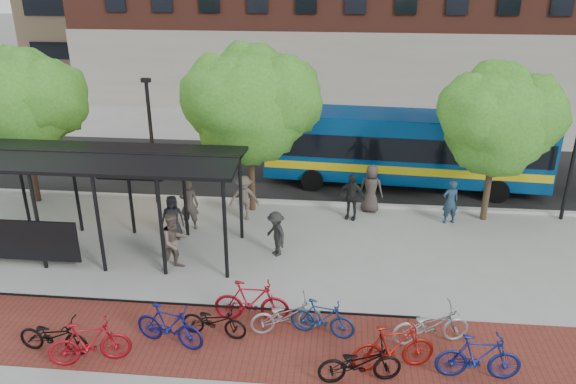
# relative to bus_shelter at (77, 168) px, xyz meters

# --- Properties ---
(ground) EXTENTS (160.00, 160.00, 0.00)m
(ground) POSITION_rel_bus_shelter_xyz_m (8.13, 0.48, -3.00)
(ground) COLOR #9E9E99
(ground) RESTS_ON ground
(asphalt_street) EXTENTS (160.00, 8.00, 0.01)m
(asphalt_street) POSITION_rel_bus_shelter_xyz_m (8.13, 8.48, -2.99)
(asphalt_street) COLOR black
(asphalt_street) RESTS_ON ground
(curb) EXTENTS (160.00, 0.25, 0.12)m
(curb) POSITION_rel_bus_shelter_xyz_m (8.13, 4.48, -2.94)
(curb) COLOR #B7B7B2
(curb) RESTS_ON ground
(brick_strip) EXTENTS (24.00, 3.00, 0.01)m
(brick_strip) POSITION_rel_bus_shelter_xyz_m (6.13, -4.52, -3.00)
(brick_strip) COLOR maroon
(brick_strip) RESTS_ON ground
(bike_rack_rail) EXTENTS (12.00, 0.05, 0.95)m
(bike_rack_rail) POSITION_rel_bus_shelter_xyz_m (4.83, -3.62, -3.00)
(bike_rack_rail) COLOR black
(bike_rack_rail) RESTS_ON ground
(bus_shelter) EXTENTS (10.60, 3.07, 3.60)m
(bus_shelter) POSITION_rel_bus_shelter_xyz_m (0.00, 0.00, 0.00)
(bus_shelter) COLOR black
(bus_shelter) RESTS_ON ground
(tree_a) EXTENTS (4.90, 4.00, 6.18)m
(tree_a) POSITION_rel_bus_shelter_xyz_m (-3.77, 3.83, 1.24)
(tree_a) COLOR #382619
(tree_a) RESTS_ON ground
(tree_b) EXTENTS (5.15, 4.20, 6.47)m
(tree_b) POSITION_rel_bus_shelter_xyz_m (5.23, 3.83, 1.46)
(tree_b) COLOR #382619
(tree_b) RESTS_ON ground
(tree_c) EXTENTS (4.66, 3.80, 5.92)m
(tree_c) POSITION_rel_bus_shelter_xyz_m (14.22, 3.83, 1.06)
(tree_c) COLOR #382619
(tree_c) RESTS_ON ground
(lamp_post_left) EXTENTS (0.35, 0.20, 5.12)m
(lamp_post_left) POSITION_rel_bus_shelter_xyz_m (1.13, 4.08, -0.25)
(lamp_post_left) COLOR black
(lamp_post_left) RESTS_ON ground
(lamp_post_right) EXTENTS (0.35, 0.20, 5.12)m
(lamp_post_right) POSITION_rel_bus_shelter_xyz_m (17.13, 4.08, -0.25)
(lamp_post_right) COLOR black
(lamp_post_right) RESTS_ON ground
(bus) EXTENTS (12.06, 3.43, 3.22)m
(bus) POSITION_rel_bus_shelter_xyz_m (11.29, 7.00, -1.15)
(bus) COLOR navy
(bus) RESTS_ON ground
(bike_0) EXTENTS (1.94, 0.82, 1.00)m
(bike_0) POSITION_rel_bus_shelter_xyz_m (1.46, -5.38, -2.50)
(bike_0) COLOR black
(bike_0) RESTS_ON ground
(bike_1) EXTENTS (2.07, 1.15, 1.20)m
(bike_1) POSITION_rel_bus_shelter_xyz_m (2.56, -5.68, -2.40)
(bike_1) COLOR maroon
(bike_1) RESTS_ON ground
(bike_3) EXTENTS (2.05, 1.06, 1.18)m
(bike_3) POSITION_rel_bus_shelter_xyz_m (4.32, -4.80, -2.41)
(bike_3) COLOR navy
(bike_3) RESTS_ON ground
(bike_4) EXTENTS (1.85, 0.85, 0.94)m
(bike_4) POSITION_rel_bus_shelter_xyz_m (5.38, -4.32, -2.53)
(bike_4) COLOR black
(bike_4) RESTS_ON ground
(bike_5) EXTENTS (2.09, 0.59, 1.26)m
(bike_5) POSITION_rel_bus_shelter_xyz_m (6.27, -3.57, -2.37)
(bike_5) COLOR maroon
(bike_5) RESTS_ON ground
(bike_6) EXTENTS (2.07, 1.18, 1.03)m
(bike_6) POSITION_rel_bus_shelter_xyz_m (7.27, -3.94, -2.49)
(bike_6) COLOR gray
(bike_6) RESTS_ON ground
(bike_7) EXTENTS (1.83, 0.85, 1.06)m
(bike_7) POSITION_rel_bus_shelter_xyz_m (8.24, -4.01, -2.47)
(bike_7) COLOR navy
(bike_7) RESTS_ON ground
(bike_8) EXTENTS (2.11, 1.06, 1.06)m
(bike_8) POSITION_rel_bus_shelter_xyz_m (9.19, -5.69, -2.47)
(bike_8) COLOR black
(bike_8) RESTS_ON ground
(bike_9) EXTENTS (2.18, 1.09, 1.26)m
(bike_9) POSITION_rel_bus_shelter_xyz_m (10.00, -5.17, -2.37)
(bike_9) COLOR #9C150E
(bike_9) RESTS_ON ground
(bike_10) EXTENTS (2.18, 1.20, 1.09)m
(bike_10) POSITION_rel_bus_shelter_xyz_m (11.06, -4.05, -2.46)
(bike_10) COLOR #9A9A9C
(bike_10) RESTS_ON ground
(bike_11) EXTENTS (2.04, 0.61, 1.22)m
(bike_11) POSITION_rel_bus_shelter_xyz_m (12.00, -5.31, -2.39)
(bike_11) COLOR navy
(bike_11) RESTS_ON ground
(pedestrian_0) EXTENTS (0.87, 0.63, 1.64)m
(pedestrian_0) POSITION_rel_bus_shelter_xyz_m (2.71, 1.07, -2.18)
(pedestrian_0) COLOR black
(pedestrian_0) RESTS_ON ground
(pedestrian_1) EXTENTS (0.71, 0.47, 1.93)m
(pedestrian_1) POSITION_rel_bus_shelter_xyz_m (3.10, 1.90, -2.03)
(pedestrian_1) COLOR #413934
(pedestrian_1) RESTS_ON ground
(pedestrian_3) EXTENTS (1.26, 0.88, 1.79)m
(pedestrian_3) POSITION_rel_bus_shelter_xyz_m (4.97, 2.85, -2.11)
(pedestrian_3) COLOR brown
(pedestrian_3) RESTS_ON ground
(pedestrian_4) EXTENTS (1.15, 0.73, 1.83)m
(pedestrian_4) POSITION_rel_bus_shelter_xyz_m (9.03, 3.34, -2.09)
(pedestrian_4) COLOR black
(pedestrian_4) RESTS_ON ground
(pedestrian_6) EXTENTS (1.09, 0.88, 1.93)m
(pedestrian_6) POSITION_rel_bus_shelter_xyz_m (9.80, 4.09, -2.03)
(pedestrian_6) COLOR #3E3532
(pedestrian_6) RESTS_ON ground
(pedestrian_7) EXTENTS (0.73, 0.58, 1.74)m
(pedestrian_7) POSITION_rel_bus_shelter_xyz_m (12.73, 3.31, -2.13)
(pedestrian_7) COLOR #22384F
(pedestrian_7) RESTS_ON ground
(pedestrian_8) EXTENTS (1.20, 1.21, 1.97)m
(pedestrian_8) POSITION_rel_bus_shelter_xyz_m (3.39, -1.02, -2.01)
(pedestrian_8) COLOR brown
(pedestrian_8) RESTS_ON ground
(pedestrian_9) EXTENTS (1.08, 1.17, 1.58)m
(pedestrian_9) POSITION_rel_bus_shelter_xyz_m (6.50, 0.22, -2.21)
(pedestrian_9) COLOR #242424
(pedestrian_9) RESTS_ON ground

